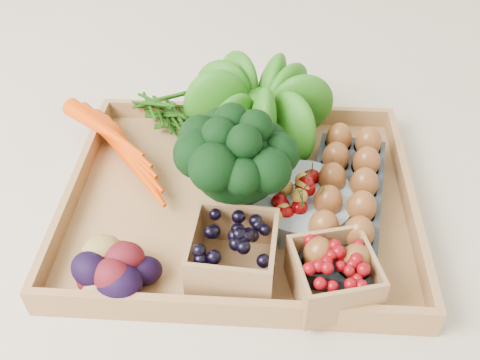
# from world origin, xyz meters

# --- Properties ---
(ground) EXTENTS (4.00, 4.00, 0.00)m
(ground) POSITION_xyz_m (0.00, 0.00, 0.00)
(ground) COLOR beige
(ground) RESTS_ON ground
(tray) EXTENTS (0.55, 0.45, 0.01)m
(tray) POSITION_xyz_m (0.00, 0.00, 0.01)
(tray) COLOR #AD7C48
(tray) RESTS_ON ground
(carrots) EXTENTS (0.24, 0.17, 0.06)m
(carrots) POSITION_xyz_m (-0.21, 0.09, 0.04)
(carrots) COLOR #ED3F00
(carrots) RESTS_ON tray
(lettuce) EXTENTS (0.17, 0.17, 0.17)m
(lettuce) POSITION_xyz_m (0.03, 0.16, 0.10)
(lettuce) COLOR #1C510C
(lettuce) RESTS_ON tray
(broccoli) EXTENTS (0.18, 0.18, 0.14)m
(broccoli) POSITION_xyz_m (-0.00, -0.03, 0.08)
(broccoli) COLOR black
(broccoli) RESTS_ON tray
(cherry_bowl) EXTENTS (0.16, 0.16, 0.04)m
(cherry_bowl) POSITION_xyz_m (0.10, -0.02, 0.04)
(cherry_bowl) COLOR #8C9EA5
(cherry_bowl) RESTS_ON tray
(egg_carton) EXTENTS (0.16, 0.33, 0.04)m
(egg_carton) POSITION_xyz_m (0.16, -0.02, 0.03)
(egg_carton) COLOR #363F45
(egg_carton) RESTS_ON tray
(potatoes) EXTENTS (0.15, 0.15, 0.09)m
(potatoes) POSITION_xyz_m (-0.17, -0.17, 0.06)
(potatoes) COLOR #470B12
(potatoes) RESTS_ON tray
(punnet_blackberry) EXTENTS (0.13, 0.13, 0.08)m
(punnet_blackberry) POSITION_xyz_m (-0.00, -0.15, 0.06)
(punnet_blackberry) COLOR black
(punnet_blackberry) RESTS_ON tray
(punnet_raspberry) EXTENTS (0.13, 0.13, 0.07)m
(punnet_raspberry) POSITION_xyz_m (0.14, -0.17, 0.05)
(punnet_raspberry) COLOR #6B0409
(punnet_raspberry) RESTS_ON tray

